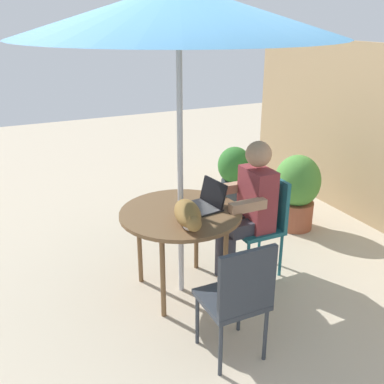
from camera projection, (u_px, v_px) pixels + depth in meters
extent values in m
plane|color=#BCAD93|center=(181.00, 289.00, 3.84)|extent=(14.00, 14.00, 0.00)
cylinder|color=brown|center=(181.00, 213.00, 3.58)|extent=(0.98, 0.98, 0.03)
cylinder|color=brown|center=(225.00, 261.00, 3.59)|extent=(0.04, 0.04, 0.70)
cylinder|color=brown|center=(196.00, 234.00, 4.05)|extent=(0.04, 0.04, 0.70)
cylinder|color=brown|center=(140.00, 246.00, 3.83)|extent=(0.04, 0.04, 0.70)
cylinder|color=brown|center=(163.00, 277.00, 3.38)|extent=(0.04, 0.04, 0.70)
cylinder|color=#B7B7BC|center=(180.00, 168.00, 3.44)|extent=(0.04, 0.04, 2.20)
cone|color=#33668C|center=(179.00, 10.00, 3.02)|extent=(2.29, 2.29, 0.34)
sphere|color=#B7B7BC|center=(179.00, 8.00, 3.02)|extent=(0.06, 0.06, 0.06)
cube|color=#1E606B|center=(255.00, 228.00, 3.97)|extent=(0.40, 0.40, 0.04)
cube|color=#1E606B|center=(274.00, 200.00, 3.95)|extent=(0.40, 0.04, 0.44)
cylinder|color=#1E606B|center=(281.00, 255.00, 3.98)|extent=(0.03, 0.03, 0.41)
cylinder|color=#1E606B|center=(260.00, 239.00, 4.26)|extent=(0.03, 0.03, 0.41)
cylinder|color=#1E606B|center=(228.00, 246.00, 4.13)|extent=(0.03, 0.03, 0.41)
cylinder|color=#1E606B|center=(248.00, 264.00, 3.84)|extent=(0.03, 0.03, 0.41)
cube|color=#33383F|center=(232.00, 299.00, 2.99)|extent=(0.40, 0.40, 0.04)
cube|color=#33383F|center=(247.00, 282.00, 2.75)|extent=(0.04, 0.40, 0.44)
cylinder|color=#33383F|center=(221.00, 350.00, 2.86)|extent=(0.03, 0.03, 0.41)
cylinder|color=#33383F|center=(265.00, 335.00, 2.99)|extent=(0.03, 0.03, 0.41)
cylinder|color=#33383F|center=(239.00, 307.00, 3.28)|extent=(0.03, 0.03, 0.41)
cylinder|color=#33383F|center=(197.00, 319.00, 3.14)|extent=(0.03, 0.03, 0.41)
cube|color=maroon|center=(257.00, 198.00, 3.86)|extent=(0.34, 0.20, 0.54)
sphere|color=tan|center=(259.00, 154.00, 3.71)|extent=(0.22, 0.22, 0.22)
cube|color=#383842|center=(236.00, 221.00, 3.95)|extent=(0.12, 0.30, 0.12)
cylinder|color=#383842|center=(221.00, 252.00, 3.99)|extent=(0.10, 0.10, 0.45)
cube|color=#383842|center=(246.00, 228.00, 3.82)|extent=(0.12, 0.30, 0.12)
cylinder|color=#383842|center=(230.00, 260.00, 3.86)|extent=(0.10, 0.10, 0.45)
cube|color=tan|center=(224.00, 189.00, 3.92)|extent=(0.08, 0.32, 0.08)
cube|color=tan|center=(248.00, 206.00, 3.59)|extent=(0.08, 0.32, 0.08)
cube|color=black|center=(202.00, 207.00, 3.63)|extent=(0.33, 0.26, 0.02)
cube|color=black|center=(213.00, 192.00, 3.65)|extent=(0.31, 0.10, 0.20)
cube|color=black|center=(214.00, 192.00, 3.65)|extent=(0.30, 0.10, 0.20)
ellipsoid|color=olive|center=(187.00, 213.00, 3.33)|extent=(0.43, 0.28, 0.17)
sphere|color=olive|center=(194.00, 224.00, 3.12)|extent=(0.11, 0.11, 0.11)
ellipsoid|color=white|center=(191.00, 224.00, 3.25)|extent=(0.14, 0.14, 0.09)
cylinder|color=olive|center=(184.00, 206.00, 3.61)|extent=(0.18, 0.08, 0.04)
cone|color=olive|center=(190.00, 218.00, 3.09)|extent=(0.04, 0.04, 0.03)
cone|color=olive|center=(198.00, 217.00, 3.11)|extent=(0.04, 0.04, 0.03)
cylinder|color=#9E5138|center=(294.00, 214.00, 4.92)|extent=(0.39, 0.39, 0.30)
ellipsoid|color=#4C8C38|center=(298.00, 181.00, 4.77)|extent=(0.49, 0.49, 0.56)
cylinder|color=#33383D|center=(234.00, 192.00, 5.49)|extent=(0.31, 0.31, 0.32)
ellipsoid|color=#2D6B28|center=(235.00, 165.00, 5.36)|extent=(0.40, 0.40, 0.44)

